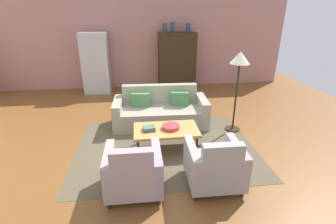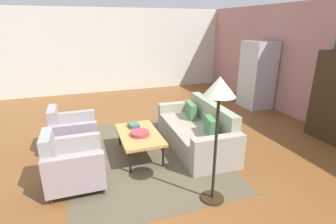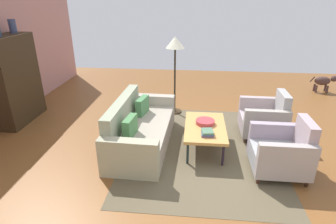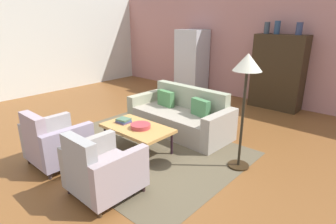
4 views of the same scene
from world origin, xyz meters
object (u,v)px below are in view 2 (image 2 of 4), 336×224
object	(u,v)px
armchair_right	(71,166)
fruit_bowl	(140,133)
coffee_table	(139,135)
armchair_left	(71,134)
refrigerator	(257,75)
couch	(199,132)
book_stack	(134,125)
floor_lamp	(219,99)

from	to	relation	value
armchair_right	fruit_bowl	world-z (taller)	armchair_right
coffee_table	armchair_right	size ratio (longest dim) A/B	1.36
armchair_left	refrigerator	distance (m)	5.17
couch	coffee_table	world-z (taller)	couch
book_stack	coffee_table	bearing A→B (deg)	4.57
couch	armchair_right	world-z (taller)	armchair_right
coffee_table	floor_lamp	bearing A→B (deg)	22.63
book_stack	floor_lamp	distance (m)	2.22
refrigerator	armchair_left	bearing A→B (deg)	-76.91
armchair_left	armchair_right	xyz separation A→B (m)	(1.20, 0.00, 0.00)
refrigerator	fruit_bowl	bearing A→B (deg)	-64.25
armchair_right	coffee_table	bearing A→B (deg)	117.93
armchair_left	refrigerator	xyz separation A→B (m)	(-1.16, 5.01, 0.58)
coffee_table	armchair_left	world-z (taller)	armchair_left
fruit_bowl	floor_lamp	distance (m)	1.89
refrigerator	armchair_right	bearing A→B (deg)	-64.72
armchair_left	floor_lamp	bearing A→B (deg)	40.34
coffee_table	floor_lamp	size ratio (longest dim) A/B	0.70
couch	fruit_bowl	xyz separation A→B (m)	(0.08, -1.19, 0.18)
couch	armchair_right	xyz separation A→B (m)	(0.60, -2.35, 0.06)
couch	refrigerator	world-z (taller)	refrigerator
floor_lamp	armchair_left	bearing A→B (deg)	-139.97
coffee_table	refrigerator	xyz separation A→B (m)	(-1.76, 3.84, 0.53)
armchair_right	fruit_bowl	distance (m)	1.28
couch	fruit_bowl	bearing A→B (deg)	96.07
coffee_table	armchair_left	xyz separation A→B (m)	(-0.60, -1.17, -0.05)
book_stack	floor_lamp	xyz separation A→B (m)	(1.88, 0.68, 0.97)
couch	armchair_left	xyz separation A→B (m)	(-0.60, -2.35, 0.06)
couch	refrigerator	distance (m)	3.25
armchair_left	fruit_bowl	world-z (taller)	armchair_left
coffee_table	book_stack	distance (m)	0.33
armchair_right	refrigerator	size ratio (longest dim) A/B	0.48
fruit_bowl	couch	bearing A→B (deg)	94.07
floor_lamp	armchair_right	bearing A→B (deg)	-117.96
fruit_bowl	refrigerator	distance (m)	4.29
book_stack	couch	bearing A→B (deg)	75.19
coffee_table	armchair_left	distance (m)	1.31
armchair_right	fruit_bowl	xyz separation A→B (m)	(-0.51, 1.17, 0.13)
armchair_left	floor_lamp	world-z (taller)	floor_lamp
armchair_right	book_stack	bearing A→B (deg)	129.51
fruit_bowl	refrigerator	world-z (taller)	refrigerator
coffee_table	armchair_right	world-z (taller)	armchair_right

